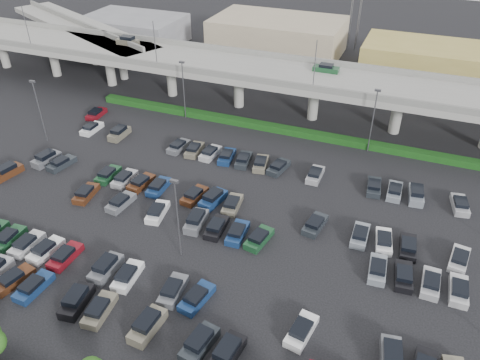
# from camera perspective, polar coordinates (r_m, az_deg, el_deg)

# --- Properties ---
(ground) EXTENTS (280.00, 280.00, 0.00)m
(ground) POSITION_cam_1_polar(r_m,az_deg,el_deg) (60.03, -3.62, -4.27)
(ground) COLOR black
(overpass) EXTENTS (150.00, 13.00, 15.80)m
(overpass) POSITION_cam_1_polar(r_m,az_deg,el_deg) (83.02, 5.59, 12.40)
(overpass) COLOR gray
(overpass) RESTS_ON ground
(on_ramp) EXTENTS (50.93, 30.13, 8.80)m
(on_ramp) POSITION_cam_1_polar(r_m,az_deg,el_deg) (116.49, -18.91, 17.02)
(on_ramp) COLOR gray
(on_ramp) RESTS_ON ground
(hedge) EXTENTS (66.00, 1.60, 1.10)m
(hedge) POSITION_cam_1_polar(r_m,az_deg,el_deg) (79.44, 4.02, 6.38)
(hedge) COLOR #133A11
(hedge) RESTS_ON ground
(parked_cars) EXTENTS (63.13, 41.60, 1.67)m
(parked_cars) POSITION_cam_1_polar(r_m,az_deg,el_deg) (56.93, -6.69, -6.14)
(parked_cars) COLOR gray
(parked_cars) RESTS_ON ground
(light_poles) EXTENTS (66.90, 48.38, 10.30)m
(light_poles) POSITION_cam_1_polar(r_m,az_deg,el_deg) (59.56, -6.62, 2.50)
(light_poles) COLOR #515157
(light_poles) RESTS_ON ground
(distant_buildings) EXTENTS (138.00, 24.00, 9.00)m
(distant_buildings) POSITION_cam_1_polar(r_m,az_deg,el_deg) (109.74, 16.82, 14.70)
(distant_buildings) COLOR gray
(distant_buildings) RESTS_ON ground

